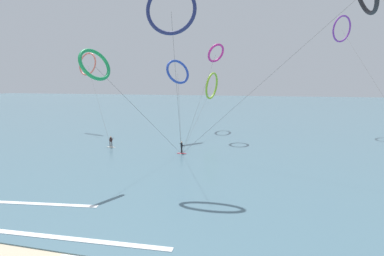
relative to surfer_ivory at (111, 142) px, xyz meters
The scene contains 12 objects.
sea_water 73.98m from the surfer_ivory, 77.49° to the left, with size 400.00×200.00×0.08m, color slate.
surfer_ivory is the anchor object (origin of this frame).
surfer_crimson 11.66m from the surfer_ivory, ahead, with size 1.40×0.72×1.70m.
kite_navy 23.77m from the surfer_ivory, 39.18° to the right, with size 5.32×10.38×19.81m.
kite_coral 24.24m from the surfer_ivory, 130.27° to the left, with size 15.88×17.11×15.81m.
kite_emerald 19.11m from the surfer_ivory, 65.46° to the right, with size 6.60×14.97×13.31m.
kite_magenta 23.77m from the surfer_ivory, 45.10° to the left, with size 3.79×16.99×16.54m.
kite_violet 48.85m from the surfer_ivory, 36.62° to the left, with size 4.57×52.35×22.69m.
kite_lime 25.78m from the surfer_ivory, 62.56° to the left, with size 2.36×25.93×11.82m.
kite_cobalt 16.85m from the surfer_ivory, 55.07° to the left, with size 6.45×14.47×13.78m.
wave_crest_mid 28.20m from the surfer_ivory, 69.55° to the right, with size 16.84×0.50×0.12m, color white.
wave_crest_far 22.47m from the surfer_ivory, 78.96° to the right, with size 12.27×0.50×0.12m, color white.
Camera 1 is at (7.78, -7.62, 10.09)m, focal length 29.81 mm.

